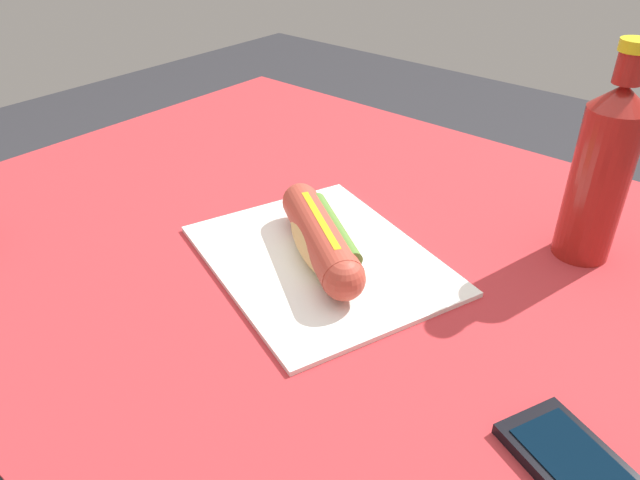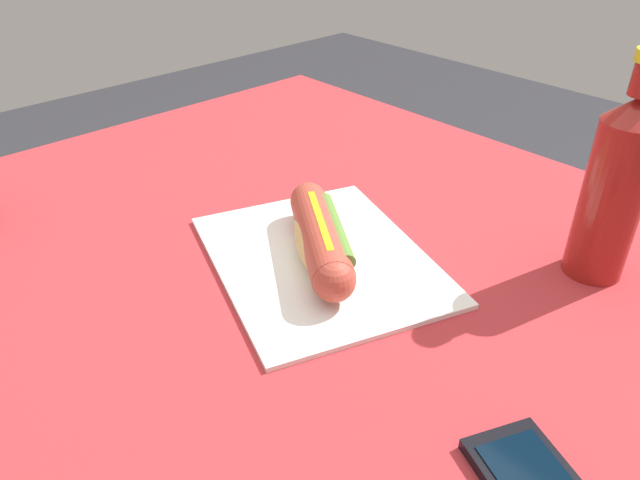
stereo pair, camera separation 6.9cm
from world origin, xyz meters
name	(u,v)px [view 1 (the left image)]	position (x,y,z in m)	size (l,w,h in m)	color
dining_table	(333,329)	(0.00, 0.00, 0.61)	(1.11, 0.85, 0.75)	brown
paper_wrapper	(320,259)	(0.01, -0.04, 0.75)	(0.30, 0.24, 0.01)	white
hot_dog	(321,237)	(0.01, -0.04, 0.78)	(0.19, 0.14, 0.05)	#DBB26B
cell_phone	(590,480)	(0.36, -0.14, 0.75)	(0.16, 0.12, 0.01)	black
soda_bottle	(601,171)	(0.24, 0.18, 0.86)	(0.06, 0.06, 0.25)	maroon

